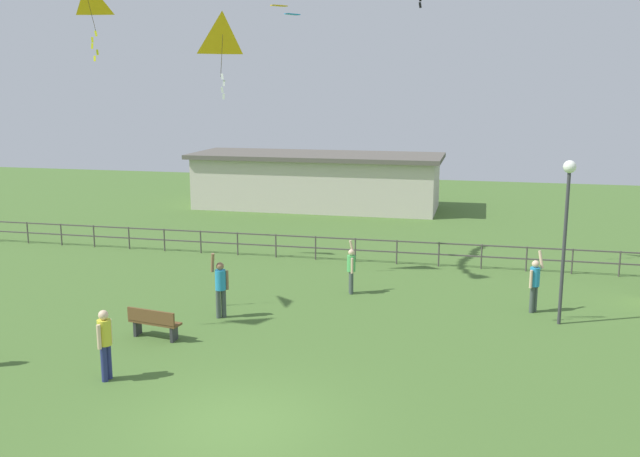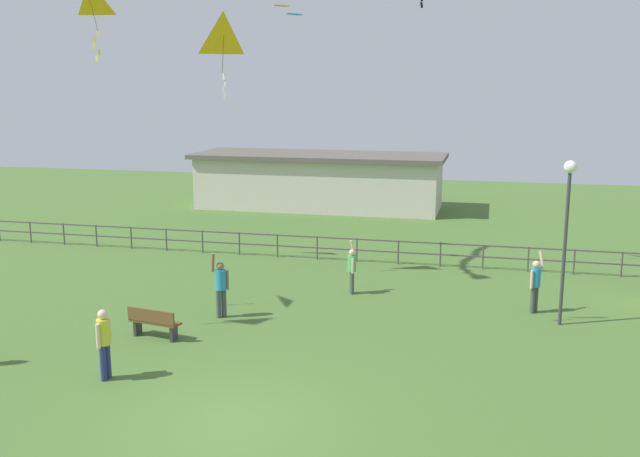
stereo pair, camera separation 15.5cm
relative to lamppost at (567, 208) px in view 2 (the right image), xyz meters
name	(u,v)px [view 2 (the right image)]	position (x,y,z in m)	size (l,w,h in m)	color
ground_plane	(235,423)	(-6.99, -8.02, -3.43)	(80.00, 80.00, 0.00)	#476B2D
lamppost	(567,208)	(0.00, 0.00, 0.00)	(0.36, 0.36, 4.77)	#38383D
park_bench	(154,322)	(-10.91, -3.81, -2.97)	(1.55, 0.66, 0.85)	brown
person_0	(535,282)	(-0.67, 0.98, -2.48)	(0.43, 0.44, 1.91)	#3F4C47
person_1	(104,340)	(-10.74, -6.63, -2.45)	(0.32, 0.52, 1.71)	navy
person_2	(221,285)	(-9.78, -1.69, -2.44)	(0.49, 0.40, 1.99)	#3F4C47
person_4	(352,268)	(-6.47, 1.65, -2.54)	(0.28, 0.48, 1.78)	#3F4C47
kite_2	(90,2)	(-16.28, 2.90, 6.31)	(1.13, 1.08, 2.71)	yellow
kite_6	(224,36)	(-10.91, 2.02, 4.98)	(1.30, 1.14, 2.81)	yellow
waterfront_railing	(353,246)	(-7.27, 5.98, -2.81)	(36.02, 0.06, 0.95)	#4C4742
pavilion_building	(319,180)	(-11.55, 17.98, -1.88)	(14.05, 5.12, 3.08)	beige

